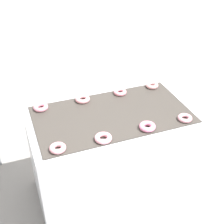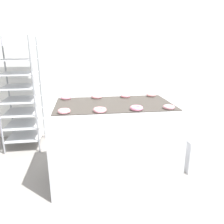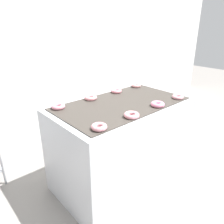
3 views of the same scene
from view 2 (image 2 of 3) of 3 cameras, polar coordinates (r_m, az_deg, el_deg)
ground_plane at (r=2.27m, az=3.12°, el=-25.15°), size 14.00×14.00×0.00m
wall_back at (r=3.80m, az=-2.87°, el=14.97°), size 8.00×0.05×2.80m
fryer_machine at (r=2.57m, az=0.48°, el=-7.67°), size 1.39×0.81×0.91m
baking_rack_cart at (r=3.54m, az=-22.77°, el=4.51°), size 0.52×0.56×1.66m
glaze_bin at (r=3.07m, az=21.35°, el=-9.74°), size 0.39×0.35×0.41m
donut_near_left at (r=2.11m, az=-12.42°, el=0.23°), size 0.12×0.12×0.04m
donut_near_midleft at (r=2.10m, az=-3.21°, el=0.54°), size 0.13×0.13×0.04m
donut_near_midright at (r=2.17m, az=6.42°, el=1.04°), size 0.13×0.13×0.04m
donut_near_right at (r=2.28m, az=14.63°, el=1.26°), size 0.12×0.12×0.03m
donut_far_left at (r=2.67m, az=-11.97°, el=3.70°), size 0.12×0.12×0.04m
donut_far_midleft at (r=2.67m, az=-4.03°, el=4.05°), size 0.13×0.13×0.04m
donut_far_midright at (r=2.72m, az=3.51°, el=4.25°), size 0.12×0.12×0.04m
donut_far_right at (r=2.81m, az=10.15°, el=4.45°), size 0.12×0.12×0.04m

